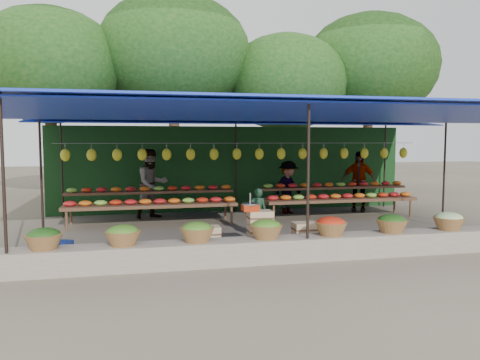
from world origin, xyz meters
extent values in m
plane|color=brown|center=(0.00, 0.00, 0.00)|extent=(60.00, 60.00, 0.00)
cube|color=#736A5C|center=(0.00, -2.75, 0.20)|extent=(10.60, 0.55, 0.40)
cylinder|color=black|center=(-4.80, -2.90, 1.40)|extent=(0.05, 0.05, 2.80)
cylinder|color=black|center=(0.00, -2.90, 1.40)|extent=(0.05, 0.05, 2.80)
cylinder|color=black|center=(-4.80, 0.00, 1.40)|extent=(0.05, 0.05, 2.80)
cylinder|color=black|center=(4.80, 0.00, 1.40)|extent=(0.05, 0.05, 2.80)
cylinder|color=black|center=(-4.80, 2.90, 1.40)|extent=(0.05, 0.05, 2.80)
cylinder|color=black|center=(0.00, 2.90, 1.40)|extent=(0.05, 0.05, 2.80)
cylinder|color=black|center=(4.80, 2.90, 1.40)|extent=(0.05, 0.05, 2.80)
cube|color=#1A35C4|center=(0.00, 0.00, 2.80)|extent=(10.80, 6.60, 0.04)
cube|color=#1A35C4|center=(0.00, -2.00, 2.62)|extent=(10.80, 2.19, 0.26)
cube|color=#1A35C4|center=(0.00, 2.00, 2.62)|extent=(10.80, 2.19, 0.26)
cylinder|color=#939398|center=(0.00, 1.40, 2.02)|extent=(9.60, 0.01, 0.01)
ellipsoid|color=yellow|center=(-4.50, 1.40, 1.74)|extent=(0.23, 0.17, 0.30)
ellipsoid|color=yellow|center=(-3.90, 1.40, 1.74)|extent=(0.23, 0.17, 0.30)
ellipsoid|color=yellow|center=(-3.30, 1.40, 1.74)|extent=(0.23, 0.17, 0.30)
ellipsoid|color=yellow|center=(-2.70, 1.40, 1.74)|extent=(0.23, 0.17, 0.30)
ellipsoid|color=yellow|center=(-2.10, 1.40, 1.74)|extent=(0.23, 0.17, 0.30)
ellipsoid|color=yellow|center=(-1.50, 1.40, 1.74)|extent=(0.23, 0.17, 0.30)
ellipsoid|color=yellow|center=(-0.90, 1.40, 1.74)|extent=(0.23, 0.17, 0.30)
ellipsoid|color=yellow|center=(-0.30, 1.40, 1.74)|extent=(0.23, 0.17, 0.30)
ellipsoid|color=yellow|center=(0.30, 1.40, 1.74)|extent=(0.23, 0.17, 0.30)
ellipsoid|color=yellow|center=(0.90, 1.40, 1.74)|extent=(0.23, 0.17, 0.30)
ellipsoid|color=yellow|center=(1.50, 1.40, 1.74)|extent=(0.23, 0.17, 0.30)
ellipsoid|color=yellow|center=(2.10, 1.40, 1.74)|extent=(0.23, 0.17, 0.30)
ellipsoid|color=yellow|center=(2.70, 1.40, 1.74)|extent=(0.23, 0.17, 0.30)
ellipsoid|color=yellow|center=(3.30, 1.40, 1.74)|extent=(0.23, 0.17, 0.30)
ellipsoid|color=yellow|center=(3.90, 1.40, 1.74)|extent=(0.23, 0.17, 0.30)
ellipsoid|color=yellow|center=(4.50, 1.40, 1.74)|extent=(0.23, 0.17, 0.30)
ellipsoid|color=#204B14|center=(-4.30, -2.75, 0.62)|extent=(0.52, 0.52, 0.23)
ellipsoid|color=#44771F|center=(-3.10, -2.75, 0.62)|extent=(0.52, 0.52, 0.23)
ellipsoid|color=#44771F|center=(-1.90, -2.75, 0.62)|extent=(0.52, 0.52, 0.23)
ellipsoid|color=#44771F|center=(-0.70, -2.75, 0.62)|extent=(0.52, 0.52, 0.23)
ellipsoid|color=red|center=(0.50, -2.75, 0.62)|extent=(0.52, 0.52, 0.23)
ellipsoid|color=#204B14|center=(1.70, -2.75, 0.62)|extent=(0.52, 0.52, 0.23)
ellipsoid|color=#A8CB7F|center=(2.90, -2.75, 0.62)|extent=(0.52, 0.52, 0.23)
cube|color=#19471E|center=(0.00, 3.15, 1.25)|extent=(10.60, 0.06, 2.50)
cylinder|color=#3E2816|center=(-5.50, 5.80, 1.98)|extent=(0.36, 0.36, 3.97)
ellipsoid|color=black|center=(-5.50, 5.80, 4.46)|extent=(4.77, 4.77, 3.69)
cylinder|color=#3E2816|center=(-1.50, 6.20, 2.24)|extent=(0.36, 0.36, 4.48)
ellipsoid|color=black|center=(-1.50, 6.20, 5.04)|extent=(5.39, 5.39, 4.17)
cylinder|color=#3E2816|center=(2.50, 5.90, 1.86)|extent=(0.36, 0.36, 3.71)
ellipsoid|color=black|center=(2.50, 5.90, 4.18)|extent=(4.47, 4.47, 3.45)
cylinder|color=#3E2816|center=(6.00, 6.30, 2.18)|extent=(0.36, 0.36, 4.35)
ellipsoid|color=black|center=(6.00, 6.30, 4.90)|extent=(5.24, 5.24, 4.05)
cube|color=#4E2C1F|center=(-2.50, 1.30, 0.50)|extent=(4.20, 0.95, 0.08)
cube|color=#4E2C1F|center=(-2.50, 1.60, 0.78)|extent=(4.20, 0.35, 0.06)
cylinder|color=#4E2C1F|center=(-4.45, 0.90, 0.25)|extent=(0.06, 0.06, 0.50)
cylinder|color=#4E2C1F|center=(-0.55, 0.90, 0.25)|extent=(0.06, 0.06, 0.50)
cylinder|color=#4E2C1F|center=(-4.45, 1.70, 0.25)|extent=(0.06, 0.06, 0.50)
cylinder|color=#4E2C1F|center=(-0.55, 1.70, 0.25)|extent=(0.06, 0.06, 0.50)
ellipsoid|color=red|center=(-4.40, 1.15, 0.60)|extent=(0.31, 0.26, 0.13)
ellipsoid|color=#7BB838|center=(-4.40, 1.60, 0.87)|extent=(0.26, 0.22, 0.12)
ellipsoid|color=#D75C13|center=(-4.05, 1.15, 0.60)|extent=(0.31, 0.26, 0.13)
ellipsoid|color=red|center=(-4.05, 1.60, 0.87)|extent=(0.26, 0.22, 0.12)
ellipsoid|color=#7BB838|center=(-3.70, 1.15, 0.60)|extent=(0.31, 0.26, 0.13)
ellipsoid|color=red|center=(-3.70, 1.60, 0.87)|extent=(0.26, 0.22, 0.12)
ellipsoid|color=red|center=(-3.35, 1.15, 0.60)|extent=(0.31, 0.26, 0.13)
ellipsoid|color=#D75C13|center=(-3.35, 1.60, 0.87)|extent=(0.26, 0.22, 0.12)
ellipsoid|color=red|center=(-3.00, 1.15, 0.60)|extent=(0.31, 0.26, 0.13)
ellipsoid|color=red|center=(-3.00, 1.60, 0.87)|extent=(0.26, 0.22, 0.12)
ellipsoid|color=#D75C13|center=(-2.65, 1.15, 0.60)|extent=(0.31, 0.26, 0.13)
ellipsoid|color=#D75C13|center=(-2.65, 1.60, 0.87)|extent=(0.26, 0.22, 0.12)
ellipsoid|color=red|center=(-2.30, 1.15, 0.60)|extent=(0.31, 0.26, 0.13)
ellipsoid|color=#7BB838|center=(-2.30, 1.60, 0.87)|extent=(0.26, 0.22, 0.12)
ellipsoid|color=#D75C13|center=(-1.95, 1.15, 0.60)|extent=(0.31, 0.26, 0.13)
ellipsoid|color=red|center=(-1.95, 1.60, 0.87)|extent=(0.26, 0.22, 0.12)
ellipsoid|color=#7BB838|center=(-1.60, 1.15, 0.60)|extent=(0.31, 0.26, 0.13)
ellipsoid|color=red|center=(-1.60, 1.60, 0.87)|extent=(0.26, 0.22, 0.12)
ellipsoid|color=red|center=(-1.25, 1.15, 0.60)|extent=(0.31, 0.26, 0.13)
ellipsoid|color=#D75C13|center=(-1.25, 1.60, 0.87)|extent=(0.26, 0.22, 0.12)
ellipsoid|color=red|center=(-0.90, 1.15, 0.60)|extent=(0.31, 0.26, 0.13)
ellipsoid|color=red|center=(-0.90, 1.60, 0.87)|extent=(0.26, 0.22, 0.12)
ellipsoid|color=#D75C13|center=(-0.55, 1.15, 0.60)|extent=(0.31, 0.26, 0.13)
ellipsoid|color=#D75C13|center=(-0.55, 1.60, 0.87)|extent=(0.26, 0.22, 0.12)
cube|color=#4E2C1F|center=(2.50, 1.30, 0.50)|extent=(4.20, 0.95, 0.08)
cube|color=#4E2C1F|center=(2.50, 1.60, 0.78)|extent=(4.20, 0.35, 0.06)
cylinder|color=#4E2C1F|center=(0.55, 0.90, 0.25)|extent=(0.06, 0.06, 0.50)
cylinder|color=#4E2C1F|center=(4.45, 0.90, 0.25)|extent=(0.06, 0.06, 0.50)
cylinder|color=#4E2C1F|center=(0.55, 1.70, 0.25)|extent=(0.06, 0.06, 0.50)
cylinder|color=#4E2C1F|center=(4.45, 1.70, 0.25)|extent=(0.06, 0.06, 0.50)
ellipsoid|color=red|center=(0.60, 1.15, 0.60)|extent=(0.31, 0.26, 0.13)
ellipsoid|color=#7BB838|center=(0.60, 1.60, 0.87)|extent=(0.26, 0.22, 0.12)
ellipsoid|color=#D75C13|center=(0.95, 1.15, 0.60)|extent=(0.31, 0.26, 0.13)
ellipsoid|color=red|center=(0.95, 1.60, 0.87)|extent=(0.26, 0.22, 0.12)
ellipsoid|color=#7BB838|center=(1.30, 1.15, 0.60)|extent=(0.31, 0.26, 0.13)
ellipsoid|color=red|center=(1.30, 1.60, 0.87)|extent=(0.26, 0.22, 0.12)
ellipsoid|color=red|center=(1.65, 1.15, 0.60)|extent=(0.31, 0.26, 0.13)
ellipsoid|color=#D75C13|center=(1.65, 1.60, 0.87)|extent=(0.26, 0.22, 0.12)
ellipsoid|color=red|center=(2.00, 1.15, 0.60)|extent=(0.31, 0.26, 0.13)
ellipsoid|color=red|center=(2.00, 1.60, 0.87)|extent=(0.26, 0.22, 0.12)
ellipsoid|color=#D75C13|center=(2.35, 1.15, 0.60)|extent=(0.31, 0.26, 0.13)
ellipsoid|color=#D75C13|center=(2.35, 1.60, 0.87)|extent=(0.26, 0.22, 0.12)
ellipsoid|color=red|center=(2.70, 1.15, 0.60)|extent=(0.31, 0.26, 0.13)
ellipsoid|color=#7BB838|center=(2.70, 1.60, 0.87)|extent=(0.26, 0.22, 0.12)
ellipsoid|color=#D75C13|center=(3.05, 1.15, 0.60)|extent=(0.31, 0.26, 0.13)
ellipsoid|color=red|center=(3.05, 1.60, 0.87)|extent=(0.26, 0.22, 0.12)
ellipsoid|color=#7BB838|center=(3.40, 1.15, 0.60)|extent=(0.31, 0.26, 0.13)
ellipsoid|color=red|center=(3.40, 1.60, 0.87)|extent=(0.26, 0.22, 0.12)
ellipsoid|color=red|center=(3.75, 1.15, 0.60)|extent=(0.31, 0.26, 0.13)
ellipsoid|color=#D75C13|center=(3.75, 1.60, 0.87)|extent=(0.26, 0.22, 0.12)
ellipsoid|color=red|center=(4.10, 1.15, 0.60)|extent=(0.31, 0.26, 0.13)
ellipsoid|color=red|center=(4.10, 1.60, 0.87)|extent=(0.26, 0.22, 0.12)
ellipsoid|color=#D75C13|center=(4.45, 1.15, 0.60)|extent=(0.31, 0.26, 0.13)
ellipsoid|color=#D75C13|center=(4.45, 1.60, 0.87)|extent=(0.26, 0.22, 0.12)
cube|color=tan|center=(-1.60, -1.99, 0.12)|extent=(0.46, 0.35, 0.25)
cube|color=tan|center=(-1.60, -1.99, 0.39)|extent=(0.46, 0.35, 0.25)
cube|color=tan|center=(-0.60, -1.99, 0.12)|extent=(0.46, 0.35, 0.25)
cube|color=tan|center=(-0.60, -1.99, 0.39)|extent=(0.46, 0.35, 0.25)
cube|color=tan|center=(-0.60, -1.99, 0.65)|extent=(0.46, 0.35, 0.25)
cube|color=tan|center=(0.30, -1.99, 0.12)|extent=(0.46, 0.35, 0.25)
cube|color=tan|center=(0.30, -1.99, 0.39)|extent=(0.46, 0.35, 0.25)
cube|color=#B82E0E|center=(-0.79, -1.99, 0.83)|extent=(0.30, 0.26, 0.12)
cylinder|color=#939398|center=(-0.79, -1.99, 0.91)|extent=(0.32, 0.32, 0.03)
cylinder|color=#939398|center=(-0.79, -1.99, 1.00)|extent=(0.03, 0.03, 0.22)
imported|color=#1A3924|center=(-0.31, -0.73, 0.53)|extent=(0.43, 0.31, 1.07)
imported|color=slate|center=(-2.44, 2.28, 0.93)|extent=(1.11, 1.01, 1.86)
imported|color=slate|center=(1.36, 2.18, 0.75)|extent=(1.12, 0.92, 1.51)
imported|color=slate|center=(3.55, 2.20, 0.89)|extent=(1.12, 0.89, 1.77)
cube|color=navy|center=(-3.89, -2.48, 0.14)|extent=(0.52, 0.42, 0.28)
cube|color=navy|center=(-4.27, -1.59, 0.14)|extent=(0.54, 0.46, 0.28)
camera|label=1|loc=(-2.91, -10.41, 2.09)|focal=35.00mm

